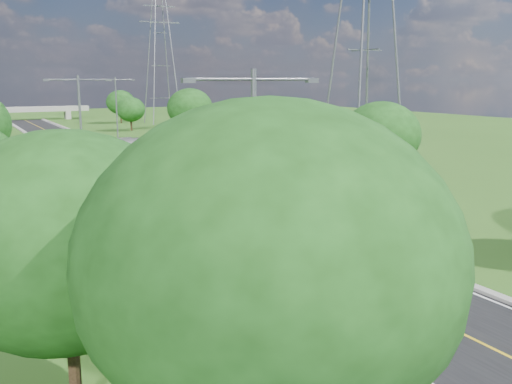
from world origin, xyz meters
The scene contains 20 objects.
ground centered at (0.00, 60.00, 0.00)m, with size 260.00×260.00×0.00m, color #2B5116.
road centered at (0.00, 66.00, 0.03)m, with size 8.00×150.00×0.06m, color black.
curb_left centered at (-4.25, 66.00, 0.11)m, with size 0.50×150.00×0.22m, color gray.
curb_right centered at (4.25, 66.00, 0.11)m, with size 0.50×150.00×0.22m, color gray.
speed_limit_sign centered at (5.20, 37.98, 1.60)m, with size 0.55×0.09×2.40m.
overpass centered at (0.00, 140.00, 2.41)m, with size 30.00×3.00×3.20m.
streetlight_near_left centered at (-6.00, 12.00, 5.94)m, with size 5.90×0.25×10.00m.
streetlight_mid_left centered at (-6.00, 45.00, 5.94)m, with size 5.90×0.25×10.00m.
streetlight_far_right centered at (6.00, 78.00, 5.94)m, with size 5.90×0.25×10.00m.
power_tower_near centered at (22.00, 40.00, 14.01)m, with size 9.00×6.40×28.00m.
power_tower_far centered at (26.00, 115.00, 14.01)m, with size 9.00×6.40×28.00m.
tree_la centered at (-14.00, 8.00, 5.27)m, with size 7.14×7.14×8.30m.
tree_lf centered at (-11.00, 2.00, 5.89)m, with size 7.98×7.98×9.28m.
tree_rb centered at (16.00, 30.00, 4.95)m, with size 6.72×6.72×7.82m.
tree_rc centered at (15.00, 52.00, 4.33)m, with size 5.88×5.88×6.84m.
tree_rd centered at (17.00, 76.00, 5.27)m, with size 7.14×7.14×8.30m.
tree_re centered at (14.50, 100.00, 4.02)m, with size 5.46×5.46×6.35m.
tree_rf centered at (18.00, 120.00, 4.64)m, with size 6.30×6.30×7.33m.
bus_outbound centered at (0.92, 50.91, 1.69)m, with size 2.75×11.74×3.27m, color silver.
bus_inbound centered at (-3.20, 68.40, 1.47)m, with size 2.38×10.16×2.83m, color beige.
Camera 1 is at (-16.58, -7.75, 9.58)m, focal length 40.00 mm.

